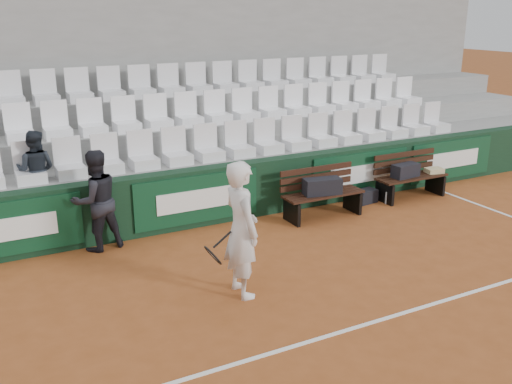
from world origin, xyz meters
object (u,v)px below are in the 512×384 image
Objects in this scene: tennis_player at (241,229)px; bench_left at (323,205)px; water_bottle_far at (387,198)px; sports_bag_ground at (366,196)px; sports_bag_right at (406,171)px; sports_bag_left at (322,186)px; bench_right at (411,187)px; ball_kid at (96,201)px; water_bottle_near at (294,209)px; spectator_c at (33,142)px.

bench_left is at bearing 36.85° from tennis_player.
bench_left reaches higher than water_bottle_far.
sports_bag_right is at bearing -11.45° from sports_bag_ground.
sports_bag_left is 1.62m from water_bottle_far.
bench_right is at bearing 7.09° from water_bottle_far.
ball_kid is at bearing 177.08° from sports_bag_right.
sports_bag_left is 2.05m from sports_bag_right.
bench_left is 1.00× the size of bench_right.
sports_bag_left reaches higher than sports_bag_right.
sports_bag_right is 0.67m from water_bottle_far.
sports_bag_right is at bearing 9.72° from water_bottle_far.
bench_left reaches higher than water_bottle_near.
sports_bag_ground is 5.11m from ball_kid.
water_bottle_near is at bearing 136.91° from sports_bag_left.
sports_bag_right is 1.32× the size of sports_bag_ground.
sports_bag_right reaches higher than sports_bag_ground.
sports_bag_right reaches higher than bench_left.
bench_right reaches higher than water_bottle_near.
bench_left reaches higher than sports_bag_ground.
bench_left and bench_right have the same top height.
water_bottle_far is at bearing 25.75° from tennis_player.
sports_bag_right is 2.25× the size of water_bottle_near.
bench_left is 1.22m from sports_bag_ground.
sports_bag_ground is at bearing 14.35° from sports_bag_left.
tennis_player reaches higher than sports_bag_right.
spectator_c is (-6.75, 1.07, 1.40)m from bench_right.
spectator_c is at bearing 168.10° from water_bottle_near.
sports_bag_right is 0.35× the size of ball_kid.
spectator_c is at bearing 171.12° from sports_bag_ground.
sports_bag_right is at bearing 3.45° from bench_left.
tennis_player is (-2.15, -2.23, 0.77)m from water_bottle_near.
sports_bag_ground is 1.70× the size of water_bottle_near.
bench_right is (2.15, 0.12, 0.00)m from bench_left.
spectator_c is at bearing 169.32° from water_bottle_far.
sports_bag_right is at bearing 4.32° from sports_bag_left.
water_bottle_near is at bearing 175.85° from bench_right.
bench_right is 0.95× the size of ball_kid.
bench_right is 6.97m from spectator_c.
tennis_player is at bearing -143.04° from sports_bag_left.
ball_kid is at bearing 175.93° from water_bottle_far.
water_bottle_near is at bearing 46.05° from tennis_player.
bench_left is 0.53m from water_bottle_near.
sports_bag_left is 3.85m from ball_kid.
sports_bag_right reaches higher than water_bottle_far.
spectator_c reaches higher than water_bottle_far.
sports_bag_right is 4.99m from tennis_player.
sports_bag_left reaches higher than sports_bag_ground.
water_bottle_near is at bearing 166.63° from ball_kid.
tennis_player is at bearing -156.60° from bench_right.
bench_left is 2.26× the size of sports_bag_left.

